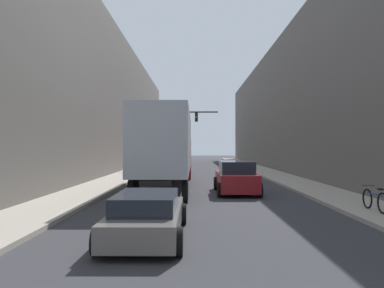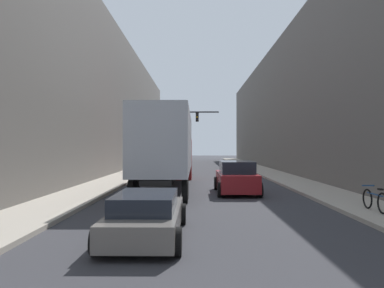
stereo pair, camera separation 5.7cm
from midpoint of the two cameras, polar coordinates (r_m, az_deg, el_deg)
name	(u,v)px [view 2 (the right image)]	position (r m, az deg, el deg)	size (l,w,h in m)	color
sidewalk_right	(272,174)	(32.58, 12.21, -4.49)	(2.59, 80.00, 0.15)	#B2A899
sidewalk_left	(130,174)	(32.40, -9.35, -4.52)	(2.59, 80.00, 0.15)	#B2A899
building_right	(323,101)	(33.86, 19.37, 6.27)	(6.00, 80.00, 12.65)	#66605B
building_left	(80,98)	(33.59, -16.62, 6.76)	(6.00, 80.00, 13.16)	#66605B
semi_truck	(169,147)	(21.88, -3.51, -0.44)	(2.56, 14.66, 4.23)	#B2B7C1
sedan_car	(147,215)	(10.09, -6.76, -10.75)	(1.97, 4.66, 1.19)	slate
suv_car	(236,178)	(19.48, 6.84, -5.15)	(2.11, 4.51, 1.65)	maroon
traffic_signal_gantry	(170,128)	(37.40, -3.35, 2.47)	(6.55, 0.35, 6.16)	black
parked_bicycle	(375,200)	(14.60, 26.19, -7.71)	(0.44, 1.82, 0.86)	black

